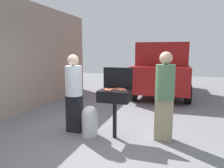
{
  "coord_description": "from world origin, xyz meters",
  "views": [
    {
      "loc": [
        1.39,
        -3.61,
        1.69
      ],
      "look_at": [
        0.02,
        0.71,
        1.0
      ],
      "focal_mm": 33.69,
      "sensor_mm": 36.0,
      "label": 1
    }
  ],
  "objects": [
    {
      "name": "house_wall_side",
      "position": [
        -2.85,
        1.0,
        1.57
      ],
      "size": [
        0.24,
        8.0,
        3.14
      ],
      "primitive_type": "cube",
      "color": "gray",
      "rests_on": "ground"
    },
    {
      "name": "hot_dog_2",
      "position": [
        0.31,
        0.18,
        0.98
      ],
      "size": [
        0.13,
        0.03,
        0.03
      ],
      "primitive_type": "cylinder",
      "rotation": [
        0.0,
        1.57,
        0.05
      ],
      "color": "#B74C33",
      "rests_on": "bbq_grill"
    },
    {
      "name": "person_left",
      "position": [
        -0.68,
        0.27,
        0.89
      ],
      "size": [
        0.34,
        0.34,
        1.64
      ],
      "rotation": [
        0.0,
        0.0,
        -0.15
      ],
      "color": "black",
      "rests_on": "ground"
    },
    {
      "name": "hot_dog_4",
      "position": [
        0.19,
        0.23,
        0.98
      ],
      "size": [
        0.13,
        0.03,
        0.03
      ],
      "primitive_type": "cylinder",
      "rotation": [
        0.0,
        1.57,
        0.06
      ],
      "color": "#C6593D",
      "rests_on": "bbq_grill"
    },
    {
      "name": "hot_dog_6",
      "position": [
        0.04,
        0.21,
        0.98
      ],
      "size": [
        0.13,
        0.03,
        0.03
      ],
      "primitive_type": "cylinder",
      "rotation": [
        0.0,
        1.57,
        -0.04
      ],
      "color": "#C6593D",
      "rests_on": "bbq_grill"
    },
    {
      "name": "propane_tank",
      "position": [
        -0.28,
        0.16,
        0.32
      ],
      "size": [
        0.32,
        0.32,
        0.62
      ],
      "color": "silver",
      "rests_on": "ground"
    },
    {
      "name": "hot_dog_7",
      "position": [
        0.33,
        0.32,
        0.98
      ],
      "size": [
        0.13,
        0.03,
        0.03
      ],
      "primitive_type": "cylinder",
      "rotation": [
        0.0,
        1.57,
        0.01
      ],
      "color": "#C6593D",
      "rests_on": "bbq_grill"
    },
    {
      "name": "grill_lid_open",
      "position": [
        0.23,
        0.43,
        1.18
      ],
      "size": [
        0.6,
        0.05,
        0.42
      ],
      "primitive_type": "cube",
      "color": "black",
      "rests_on": "bbq_grill"
    },
    {
      "name": "hot_dog_0",
      "position": [
        0.37,
        0.25,
        0.98
      ],
      "size": [
        0.13,
        0.03,
        0.03
      ],
      "primitive_type": "cylinder",
      "rotation": [
        0.0,
        1.57,
        0.01
      ],
      "color": "#B74C33",
      "rests_on": "bbq_grill"
    },
    {
      "name": "hot_dog_8",
      "position": [
        0.42,
        0.14,
        0.98
      ],
      "size": [
        0.13,
        0.03,
        0.03
      ],
      "primitive_type": "cylinder",
      "rotation": [
        0.0,
        1.57,
        -0.04
      ],
      "color": "#AD4228",
      "rests_on": "bbq_grill"
    },
    {
      "name": "hot_dog_9",
      "position": [
        0.12,
        0.1,
        0.98
      ],
      "size": [
        0.13,
        0.03,
        0.03
      ],
      "primitive_type": "cylinder",
      "rotation": [
        0.0,
        1.57,
        0.05
      ],
      "color": "#B74C33",
      "rests_on": "bbq_grill"
    },
    {
      "name": "ground_plane",
      "position": [
        0.0,
        0.0,
        0.0
      ],
      "size": [
        24.0,
        24.0,
        0.0
      ],
      "primitive_type": "plane",
      "color": "slate"
    },
    {
      "name": "bbq_grill",
      "position": [
        0.23,
        0.21,
        0.82
      ],
      "size": [
        0.6,
        0.44,
        0.97
      ],
      "color": "black",
      "rests_on": "ground"
    },
    {
      "name": "person_right",
      "position": [
        1.16,
        0.4,
        0.92
      ],
      "size": [
        0.36,
        0.36,
        1.7
      ],
      "rotation": [
        0.0,
        0.0,
        3.0
      ],
      "color": "gray",
      "rests_on": "ground"
    },
    {
      "name": "hot_dog_5",
      "position": [
        0.13,
        0.07,
        0.98
      ],
      "size": [
        0.13,
        0.04,
        0.03
      ],
      "primitive_type": "cylinder",
      "rotation": [
        0.0,
        1.57,
        -0.09
      ],
      "color": "#C6593D",
      "rests_on": "bbq_grill"
    },
    {
      "name": "hot_dog_3",
      "position": [
        0.13,
        0.14,
        0.98
      ],
      "size": [
        0.13,
        0.03,
        0.03
      ],
      "primitive_type": "cylinder",
      "rotation": [
        0.0,
        1.57,
        -0.07
      ],
      "color": "#B74C33",
      "rests_on": "bbq_grill"
    },
    {
      "name": "parked_minivan",
      "position": [
        0.79,
        5.07,
        1.03
      ],
      "size": [
        2.08,
        4.43,
        2.02
      ],
      "rotation": [
        0.0,
        0.0,
        3.16
      ],
      "color": "maroon",
      "rests_on": "ground"
    },
    {
      "name": "hot_dog_1",
      "position": [
        0.28,
        0.35,
        0.98
      ],
      "size": [
        0.13,
        0.03,
        0.03
      ],
      "primitive_type": "cylinder",
      "rotation": [
        0.0,
        1.57,
        -0.01
      ],
      "color": "#AD4228",
      "rests_on": "bbq_grill"
    }
  ]
}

